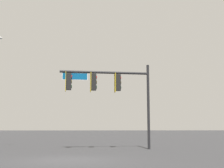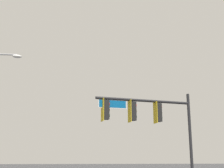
% 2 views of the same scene
% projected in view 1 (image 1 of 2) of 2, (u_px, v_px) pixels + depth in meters
% --- Properties ---
extents(ground_plane, '(400.00, 400.00, 0.00)m').
position_uv_depth(ground_plane, '(67.00, 160.00, 13.49)').
color(ground_plane, '#38383A').
extents(signal_pole_near, '(6.06, 0.67, 5.68)m').
position_uv_depth(signal_pole_near, '(106.00, 85.00, 20.80)').
color(signal_pole_near, black).
rests_on(signal_pole_near, ground_plane).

